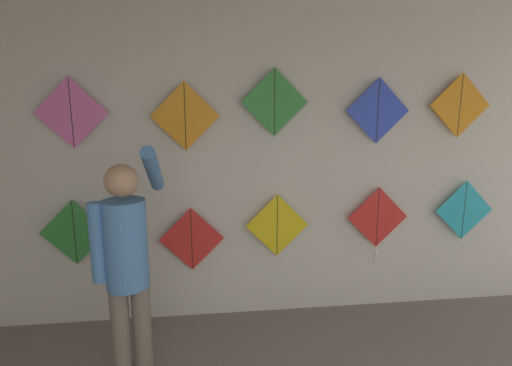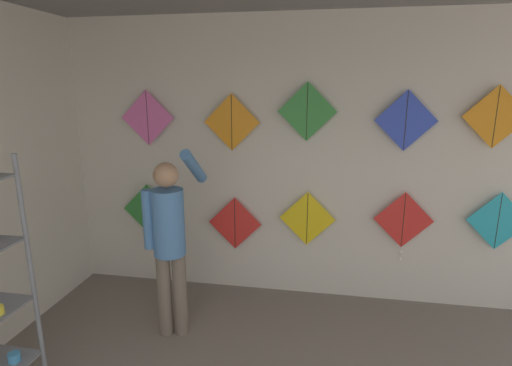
% 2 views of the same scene
% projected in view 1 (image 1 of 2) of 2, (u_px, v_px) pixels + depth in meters
% --- Properties ---
extents(back_panel, '(5.75, 0.06, 2.80)m').
position_uv_depth(back_panel, '(277.00, 161.00, 3.47)').
color(back_panel, beige).
rests_on(back_panel, ground).
extents(shopkeeper, '(0.41, 0.61, 1.64)m').
position_uv_depth(shopkeeper, '(127.00, 260.00, 2.52)').
color(shopkeeper, '#726656').
rests_on(shopkeeper, ground).
extents(kite_0, '(0.56, 0.01, 0.56)m').
position_uv_depth(kite_0, '(75.00, 232.00, 3.29)').
color(kite_0, '#338C38').
extents(kite_1, '(0.56, 0.01, 0.56)m').
position_uv_depth(kite_1, '(192.00, 239.00, 3.42)').
color(kite_1, red).
extents(kite_2, '(0.56, 0.01, 0.56)m').
position_uv_depth(kite_2, '(277.00, 225.00, 3.49)').
color(kite_2, yellow).
extents(kite_3, '(0.56, 0.04, 0.69)m').
position_uv_depth(kite_3, '(377.00, 220.00, 3.59)').
color(kite_3, red).
extents(kite_4, '(0.56, 0.01, 0.56)m').
position_uv_depth(kite_4, '(464.00, 210.00, 3.68)').
color(kite_4, '#28B2C6').
extents(kite_5, '(0.56, 0.01, 0.56)m').
position_uv_depth(kite_5, '(71.00, 113.00, 3.10)').
color(kite_5, pink).
extents(kite_6, '(0.56, 0.01, 0.56)m').
position_uv_depth(kite_6, '(185.00, 116.00, 3.21)').
color(kite_6, orange).
extents(kite_7, '(0.56, 0.01, 0.56)m').
position_uv_depth(kite_7, '(274.00, 102.00, 3.27)').
color(kite_7, '#338C38').
extents(kite_8, '(0.56, 0.01, 0.56)m').
position_uv_depth(kite_8, '(378.00, 111.00, 3.39)').
color(kite_8, blue).
extents(kite_9, '(0.56, 0.01, 0.56)m').
position_uv_depth(kite_9, '(460.00, 105.00, 3.47)').
color(kite_9, orange).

